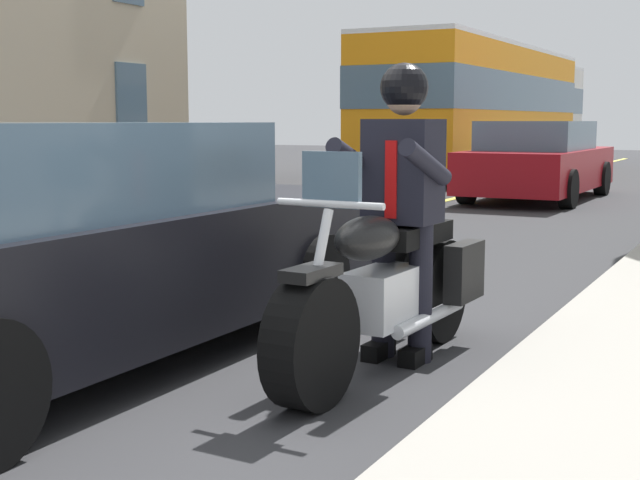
{
  "coord_description": "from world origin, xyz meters",
  "views": [
    {
      "loc": [
        4.2,
        3.28,
        1.41
      ],
      "look_at": [
        -0.08,
        1.01,
        0.75
      ],
      "focal_mm": 49.18,
      "sensor_mm": 36.0,
      "label": 1
    }
  ],
  "objects_px": {
    "car_silver": "(64,246)",
    "car_dark": "(538,161)",
    "motorcycle_main": "(387,290)",
    "bus_far": "(479,102)",
    "bus_near": "(507,106)",
    "rider_main": "(402,186)"
  },
  "relations": [
    {
      "from": "car_silver",
      "to": "rider_main",
      "type": "bearing_deg",
      "value": 119.56
    },
    {
      "from": "rider_main",
      "to": "car_dark",
      "type": "relative_size",
      "value": 0.38
    },
    {
      "from": "rider_main",
      "to": "bus_far",
      "type": "height_order",
      "value": "bus_far"
    },
    {
      "from": "car_dark",
      "to": "motorcycle_main",
      "type": "bearing_deg",
      "value": 9.89
    },
    {
      "from": "bus_far",
      "to": "car_dark",
      "type": "bearing_deg",
      "value": 26.16
    },
    {
      "from": "motorcycle_main",
      "to": "car_silver",
      "type": "distance_m",
      "value": 1.89
    },
    {
      "from": "motorcycle_main",
      "to": "bus_far",
      "type": "relative_size",
      "value": 0.2
    },
    {
      "from": "bus_far",
      "to": "car_silver",
      "type": "distance_m",
      "value": 18.86
    },
    {
      "from": "bus_near",
      "to": "car_silver",
      "type": "height_order",
      "value": "bus_near"
    },
    {
      "from": "motorcycle_main",
      "to": "car_dark",
      "type": "xyz_separation_m",
      "value": [
        -11.16,
        -1.95,
        0.24
      ]
    },
    {
      "from": "bus_near",
      "to": "car_silver",
      "type": "xyz_separation_m",
      "value": [
        24.22,
        4.35,
        -1.18
      ]
    },
    {
      "from": "bus_near",
      "to": "car_silver",
      "type": "distance_m",
      "value": 24.64
    },
    {
      "from": "motorcycle_main",
      "to": "car_silver",
      "type": "xyz_separation_m",
      "value": [
        0.78,
        -1.7,
        0.24
      ]
    },
    {
      "from": "car_silver",
      "to": "car_dark",
      "type": "xyz_separation_m",
      "value": [
        -11.94,
        -0.24,
        0.0
      ]
    },
    {
      "from": "motorcycle_main",
      "to": "rider_main",
      "type": "distance_m",
      "value": 0.61
    },
    {
      "from": "rider_main",
      "to": "motorcycle_main",
      "type": "bearing_deg",
      "value": -1.26
    },
    {
      "from": "motorcycle_main",
      "to": "car_dark",
      "type": "distance_m",
      "value": 11.33
    },
    {
      "from": "car_silver",
      "to": "car_dark",
      "type": "relative_size",
      "value": 1.0
    },
    {
      "from": "car_silver",
      "to": "car_dark",
      "type": "height_order",
      "value": "same"
    },
    {
      "from": "bus_near",
      "to": "car_dark",
      "type": "distance_m",
      "value": 13.01
    },
    {
      "from": "motorcycle_main",
      "to": "car_silver",
      "type": "relative_size",
      "value": 0.48
    },
    {
      "from": "rider_main",
      "to": "car_dark",
      "type": "distance_m",
      "value": 11.14
    }
  ]
}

